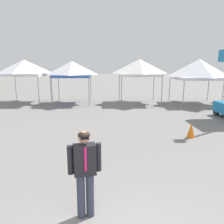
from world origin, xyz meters
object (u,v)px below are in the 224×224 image
canopy_tent_far_left (25,68)px  person_foreground (85,168)px  canopy_tent_far_right (72,69)px  traffic_cone_lot_center (191,130)px  canopy_tent_behind_right (199,69)px  canopy_tent_behind_left (139,68)px

canopy_tent_far_left → person_foreground: bearing=-64.0°
canopy_tent_far_right → traffic_cone_lot_center: (6.53, -8.16, -2.30)m
canopy_tent_far_left → canopy_tent_behind_right: bearing=-0.5°
canopy_tent_behind_right → traffic_cone_lot_center: (-2.96, -8.23, -2.31)m
person_foreground → traffic_cone_lot_center: size_ratio=2.85×
traffic_cone_lot_center → canopy_tent_behind_right: bearing=70.2°
canopy_tent_behind_right → traffic_cone_lot_center: bearing=-109.8°
person_foreground → canopy_tent_behind_right: bearing=63.6°
canopy_tent_far_right → person_foreground: size_ratio=1.80×
person_foreground → traffic_cone_lot_center: person_foreground is taller
canopy_tent_far_right → traffic_cone_lot_center: bearing=-51.3°
canopy_tent_behind_left → traffic_cone_lot_center: (1.43, -8.53, -2.41)m
canopy_tent_far_right → canopy_tent_behind_left: bearing=4.2°
canopy_tent_behind_left → person_foreground: (-2.23, -13.67, -1.69)m
canopy_tent_far_left → canopy_tent_behind_left: canopy_tent_behind_left is taller
person_foreground → canopy_tent_far_left: bearing=116.0°
canopy_tent_far_right → canopy_tent_behind_left: 5.11m
person_foreground → canopy_tent_behind_left: bearing=80.7°
canopy_tent_behind_right → person_foreground: size_ratio=2.07×
canopy_tent_behind_right → canopy_tent_behind_left: bearing=176.1°
canopy_tent_behind_left → canopy_tent_behind_right: (4.39, -0.30, -0.10)m
canopy_tent_far_left → person_foreground: 15.08m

